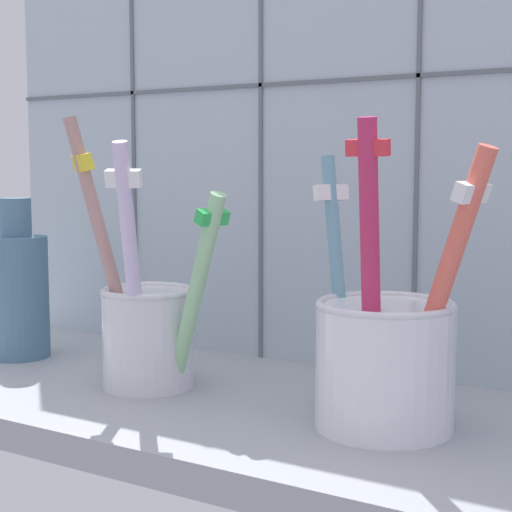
# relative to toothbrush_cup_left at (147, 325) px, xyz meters

# --- Properties ---
(counter_slab) EXTENTS (0.64, 0.22, 0.02)m
(counter_slab) POSITION_rel_toothbrush_cup_left_xyz_m (0.09, 0.01, -0.05)
(counter_slab) COLOR #9EA3A8
(counter_slab) RESTS_ON ground
(tile_wall_back) EXTENTS (0.64, 0.02, 0.45)m
(tile_wall_back) POSITION_rel_toothbrush_cup_left_xyz_m (0.09, 0.13, 0.16)
(tile_wall_back) COLOR #B2C1CC
(tile_wall_back) RESTS_ON ground
(toothbrush_cup_left) EXTENTS (0.11, 0.09, 0.19)m
(toothbrush_cup_left) POSITION_rel_toothbrush_cup_left_xyz_m (0.00, 0.00, 0.00)
(toothbrush_cup_left) COLOR silver
(toothbrush_cup_left) RESTS_ON counter_slab
(toothbrush_cup_right) EXTENTS (0.12, 0.08, 0.18)m
(toothbrush_cup_right) POSITION_rel_toothbrush_cup_left_xyz_m (0.17, 0.00, -0.00)
(toothbrush_cup_right) COLOR white
(toothbrush_cup_right) RESTS_ON counter_slab
(ceramic_vase) EXTENTS (0.05, 0.05, 0.13)m
(ceramic_vase) POSITION_rel_toothbrush_cup_left_xyz_m (-0.15, 0.02, 0.01)
(ceramic_vase) COLOR slate
(ceramic_vase) RESTS_ON counter_slab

